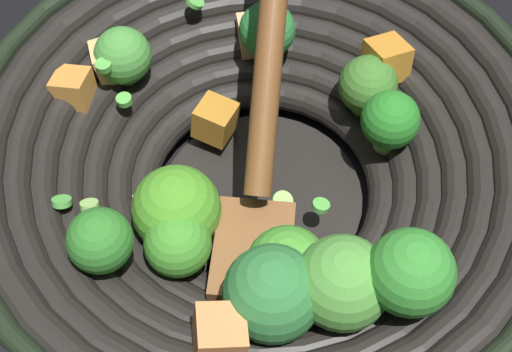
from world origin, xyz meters
name	(u,v)px	position (x,y,z in m)	size (l,w,h in m)	color
ground_plane	(262,203)	(0.00, 0.00, 0.00)	(4.00, 4.00, 0.00)	black
wok	(262,162)	(0.00, 0.00, 0.06)	(0.43, 0.40, 0.20)	black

